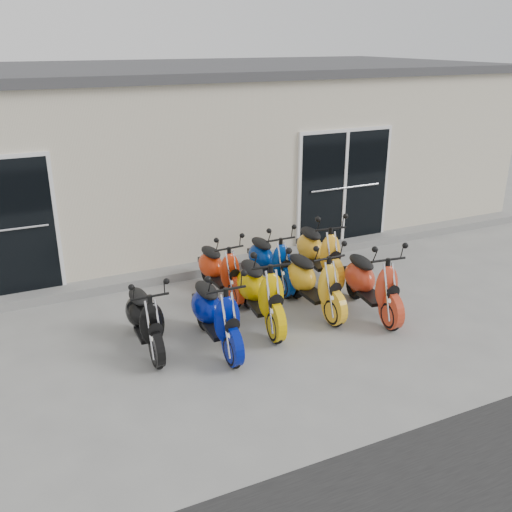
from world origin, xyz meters
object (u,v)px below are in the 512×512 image
object	(u,v)px
scooter_back_blue	(270,253)
scooter_back_yellow	(319,244)
scooter_front_orange_a	(261,282)
scooter_front_orange_b	(314,273)
scooter_front_red	(373,275)
scooter_front_black	(145,310)
scooter_back_red	(220,262)
scooter_front_blue	(216,305)

from	to	relation	value
scooter_back_blue	scooter_back_yellow	xyz separation A→B (m)	(0.89, -0.07, 0.05)
scooter_front_orange_a	scooter_front_orange_b	distance (m)	0.90
scooter_front_red	scooter_front_black	bearing A→B (deg)	-179.74
scooter_front_orange_b	scooter_front_red	distance (m)	0.87
scooter_front_orange_a	scooter_front_red	bearing A→B (deg)	-7.80
scooter_front_red	scooter_back_yellow	distance (m)	1.47
scooter_front_orange_a	scooter_back_blue	world-z (taller)	scooter_front_orange_a
scooter_front_orange_b	scooter_front_orange_a	bearing A→B (deg)	-179.25
scooter_back_red	scooter_front_orange_b	bearing A→B (deg)	-50.63
scooter_front_orange_b	scooter_back_red	distance (m)	1.55
scooter_front_black	scooter_front_orange_b	bearing A→B (deg)	1.81
scooter_front_orange_b	scooter_back_yellow	xyz separation A→B (m)	(0.72, 1.04, 0.02)
scooter_back_yellow	scooter_front_black	bearing A→B (deg)	-155.91
scooter_front_blue	scooter_back_blue	world-z (taller)	scooter_front_blue
scooter_back_red	scooter_front_blue	bearing A→B (deg)	-117.22
scooter_back_yellow	scooter_front_orange_a	bearing A→B (deg)	-140.55
scooter_front_black	scooter_front_red	world-z (taller)	scooter_front_red
scooter_front_black	scooter_back_blue	distance (m)	2.67
scooter_front_orange_b	scooter_front_red	size ratio (longest dim) A/B	0.98
scooter_front_orange_a	scooter_back_red	size ratio (longest dim) A/B	1.15
scooter_front_black	scooter_back_yellow	size ratio (longest dim) A/B	0.90
scooter_front_blue	scooter_front_orange_a	world-z (taller)	scooter_front_orange_a
scooter_front_orange_b	scooter_back_red	world-z (taller)	scooter_front_orange_b
scooter_front_orange_a	scooter_back_yellow	xyz separation A→B (m)	(1.62, 1.07, -0.02)
scooter_front_black	scooter_back_blue	xyz separation A→B (m)	(2.41, 1.16, 0.01)
scooter_front_red	scooter_back_yellow	bearing A→B (deg)	98.00
scooter_front_blue	scooter_back_yellow	world-z (taller)	scooter_back_yellow
scooter_front_red	scooter_back_yellow	size ratio (longest dim) A/B	0.98
scooter_back_yellow	scooter_back_blue	bearing A→B (deg)	-178.62
scooter_front_black	scooter_front_orange_a	xyz separation A→B (m)	(1.68, 0.01, 0.08)
scooter_front_black	scooter_front_blue	size ratio (longest dim) A/B	0.92
scooter_front_orange_b	scooter_back_red	size ratio (longest dim) A/B	1.08
scooter_front_orange_a	scooter_front_orange_b	world-z (taller)	scooter_front_orange_a
scooter_back_red	scooter_back_blue	distance (m)	0.89
scooter_front_black	scooter_front_orange_a	bearing A→B (deg)	1.12
scooter_front_blue	scooter_front_orange_b	bearing A→B (deg)	13.45
scooter_front_black	scooter_front_orange_a	distance (m)	1.68
scooter_front_blue	scooter_back_blue	xyz separation A→B (m)	(1.54, 1.49, -0.03)
scooter_front_red	scooter_back_blue	distance (m)	1.80
scooter_back_red	scooter_back_yellow	size ratio (longest dim) A/B	0.89
scooter_back_red	scooter_back_yellow	distance (m)	1.78
scooter_back_red	scooter_front_orange_a	bearing A→B (deg)	-85.94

